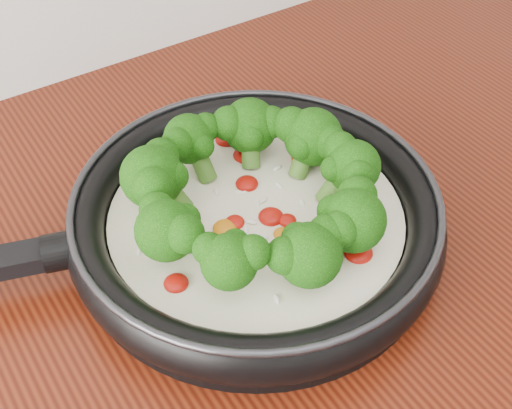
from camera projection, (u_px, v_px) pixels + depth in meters
skillet at (253, 213)px, 0.66m from camera, size 0.59×0.45×0.11m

